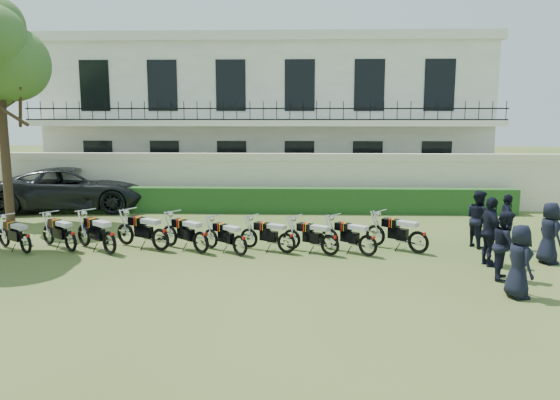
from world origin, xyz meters
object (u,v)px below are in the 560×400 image
(motorcycle_2, at_px, (109,237))
(motorcycle_7, at_px, (330,240))
(motorcycle_8, at_px, (368,240))
(officer_3, at_px, (549,233))
(motorcycle_9, at_px, (419,237))
(officer_0, at_px, (519,261))
(officer_1, at_px, (506,245))
(motorcycle_3, at_px, (160,234))
(motorcycle_0, at_px, (25,238))
(officer_4, at_px, (479,219))
(motorcycle_4, at_px, (201,237))
(officer_2, at_px, (490,232))
(suv, at_px, (74,189))
(officer_5, at_px, (506,221))
(motorcycle_6, at_px, (287,238))
(motorcycle_1, at_px, (70,236))
(motorcycle_5, at_px, (240,240))

(motorcycle_2, relative_size, motorcycle_7, 1.02)
(motorcycle_8, relative_size, officer_3, 0.94)
(motorcycle_9, xyz_separation_m, officer_0, (1.36, -3.57, 0.30))
(motorcycle_8, relative_size, officer_1, 0.92)
(motorcycle_3, bearing_deg, motorcycle_7, -64.94)
(motorcycle_0, xyz_separation_m, motorcycle_3, (3.71, 0.43, 0.05))
(motorcycle_7, distance_m, officer_4, 4.62)
(officer_0, bearing_deg, motorcycle_0, 67.07)
(motorcycle_7, bearing_deg, motorcycle_4, 120.97)
(motorcycle_0, height_order, officer_4, officer_4)
(motorcycle_4, height_order, officer_2, officer_2)
(officer_1, relative_size, officer_4, 0.98)
(suv, distance_m, officer_0, 17.26)
(officer_0, xyz_separation_m, officer_5, (1.33, 4.34, 0.00))
(motorcycle_8, xyz_separation_m, officer_1, (3.02, -1.90, 0.36))
(motorcycle_8, bearing_deg, motorcycle_6, 123.06)
(motorcycle_3, xyz_separation_m, officer_5, (10.01, 0.75, 0.29))
(motorcycle_6, relative_size, motorcycle_8, 1.09)
(motorcycle_1, relative_size, officer_3, 0.94)
(officer_1, bearing_deg, officer_3, -30.27)
(suv, bearing_deg, officer_3, -122.61)
(motorcycle_1, xyz_separation_m, officer_3, (13.08, -0.65, 0.34))
(motorcycle_2, relative_size, motorcycle_6, 0.98)
(motorcycle_0, distance_m, officer_1, 12.73)
(motorcycle_6, relative_size, officer_4, 0.98)
(motorcycle_7, bearing_deg, motorcycle_6, 113.04)
(officer_1, xyz_separation_m, officer_5, (1.12, 3.01, -0.03))
(motorcycle_6, distance_m, motorcycle_9, 3.71)
(motorcycle_3, relative_size, officer_3, 1.13)
(motorcycle_3, height_order, officer_4, officer_4)
(officer_2, relative_size, officer_5, 1.12)
(motorcycle_2, relative_size, officer_3, 1.00)
(motorcycle_9, distance_m, officer_2, 1.97)
(motorcycle_3, bearing_deg, motorcycle_1, 122.84)
(motorcycle_9, relative_size, suv, 0.27)
(motorcycle_9, distance_m, officer_4, 2.18)
(motorcycle_4, bearing_deg, motorcycle_5, -62.18)
(motorcycle_3, height_order, officer_5, officer_5)
(officer_1, bearing_deg, motorcycle_6, 86.83)
(motorcycle_0, distance_m, motorcycle_1, 1.20)
(motorcycle_2, xyz_separation_m, officer_2, (10.21, -0.67, 0.39))
(motorcycle_6, height_order, motorcycle_7, motorcycle_7)
(motorcycle_8, distance_m, motorcycle_9, 1.49)
(motorcycle_4, bearing_deg, officer_2, -59.18)
(motorcycle_2, bearing_deg, motorcycle_3, -31.12)
(motorcycle_0, height_order, motorcycle_4, motorcycle_4)
(motorcycle_3, xyz_separation_m, suv, (-5.23, 6.66, 0.35))
(motorcycle_6, relative_size, officer_5, 1.04)
(motorcycle_5, bearing_deg, motorcycle_7, -47.52)
(motorcycle_6, bearing_deg, officer_4, -51.91)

